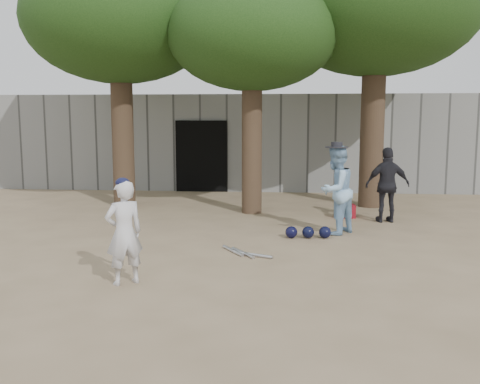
# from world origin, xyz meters

# --- Properties ---
(ground) EXTENTS (70.00, 70.00, 0.00)m
(ground) POSITION_xyz_m (0.00, 0.00, 0.00)
(ground) COLOR #937C5E
(ground) RESTS_ON ground
(boy_player) EXTENTS (0.63, 0.59, 1.45)m
(boy_player) POSITION_xyz_m (-0.77, -1.55, 0.72)
(boy_player) COLOR silver
(boy_player) RESTS_ON ground
(spectator_blue) EXTENTS (1.05, 1.08, 1.75)m
(spectator_blue) POSITION_xyz_m (2.40, 1.97, 0.87)
(spectator_blue) COLOR #91BCE0
(spectator_blue) RESTS_ON ground
(spectator_dark) EXTENTS (1.01, 0.52, 1.65)m
(spectator_dark) POSITION_xyz_m (3.64, 3.29, 0.83)
(spectator_dark) COLOR black
(spectator_dark) RESTS_ON ground
(red_bag) EXTENTS (0.43, 0.33, 0.30)m
(red_bag) POSITION_xyz_m (2.81, 3.75, 0.15)
(red_bag) COLOR maroon
(red_bag) RESTS_ON ground
(back_building) EXTENTS (16.00, 5.24, 3.00)m
(back_building) POSITION_xyz_m (-0.00, 10.33, 1.50)
(back_building) COLOR gray
(back_building) RESTS_ON ground
(helmet_row) EXTENTS (0.87, 0.27, 0.23)m
(helmet_row) POSITION_xyz_m (1.86, 1.53, 0.11)
(helmet_row) COLOR black
(helmet_row) RESTS_ON ground
(bat_pile) EXTENTS (0.92, 0.75, 0.06)m
(bat_pile) POSITION_xyz_m (0.72, 0.19, 0.03)
(bat_pile) COLOR #B4B6BC
(bat_pile) RESTS_ON ground
(tree_row) EXTENTS (11.40, 5.80, 6.69)m
(tree_row) POSITION_xyz_m (0.74, 5.02, 4.69)
(tree_row) COLOR brown
(tree_row) RESTS_ON ground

